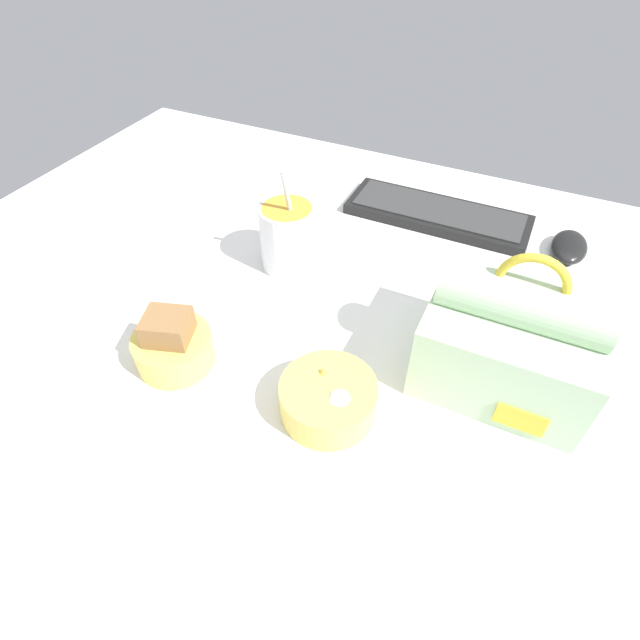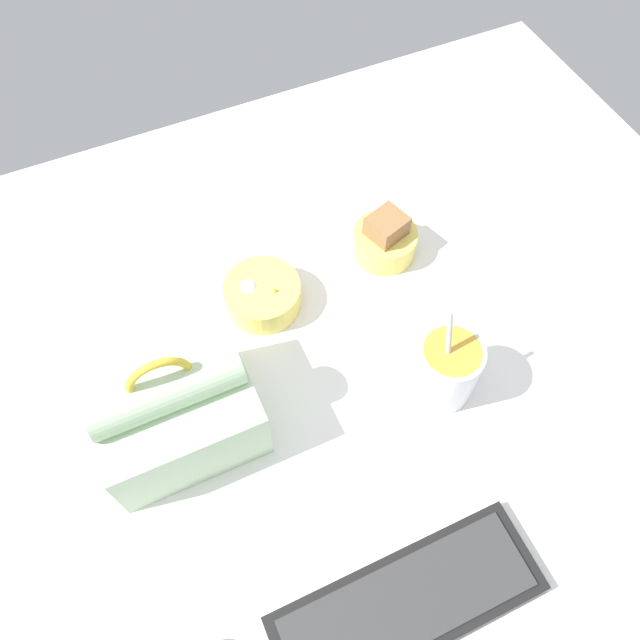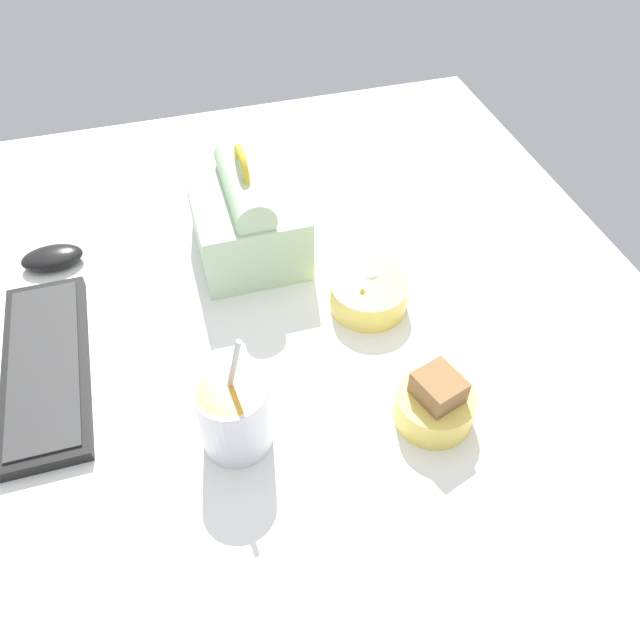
{
  "view_description": "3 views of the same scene",
  "coord_description": "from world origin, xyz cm",
  "px_view_note": "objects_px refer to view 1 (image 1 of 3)",
  "views": [
    {
      "loc": [
        20.75,
        -43.55,
        52.04
      ],
      "look_at": [
        1.14,
        -2.08,
        7.0
      ],
      "focal_mm": 28.0,
      "sensor_mm": 36.0,
      "label": 1
    },
    {
      "loc": [
        20.01,
        39.59,
        82.27
      ],
      "look_at": [
        1.14,
        -2.08,
        7.0
      ],
      "focal_mm": 35.0,
      "sensor_mm": 36.0,
      "label": 2
    },
    {
      "loc": [
        -54.14,
        14.02,
        69.77
      ],
      "look_at": [
        1.14,
        -2.08,
        7.0
      ],
      "focal_mm": 35.0,
      "sensor_mm": 36.0,
      "label": 3
    }
  ],
  "objects_px": {
    "bento_bowl_sandwich": "(173,345)",
    "bento_bowl_snacks": "(328,398)",
    "lunch_bag": "(511,339)",
    "computer_mouse": "(569,247)",
    "keyboard": "(438,214)",
    "soup_cup": "(288,236)"
  },
  "relations": [
    {
      "from": "soup_cup",
      "to": "bento_bowl_sandwich",
      "type": "bearing_deg",
      "value": -98.68
    },
    {
      "from": "lunch_bag",
      "to": "soup_cup",
      "type": "xyz_separation_m",
      "value": [
        -0.35,
        0.09,
        -0.01
      ]
    },
    {
      "from": "soup_cup",
      "to": "computer_mouse",
      "type": "bearing_deg",
      "value": 28.77
    },
    {
      "from": "computer_mouse",
      "to": "lunch_bag",
      "type": "bearing_deg",
      "value": -99.72
    },
    {
      "from": "lunch_bag",
      "to": "keyboard",
      "type": "bearing_deg",
      "value": 117.97
    },
    {
      "from": "lunch_bag",
      "to": "computer_mouse",
      "type": "relative_size",
      "value": 2.09
    },
    {
      "from": "soup_cup",
      "to": "bento_bowl_snacks",
      "type": "xyz_separation_m",
      "value": [
        0.18,
        -0.23,
        -0.03
      ]
    },
    {
      "from": "bento_bowl_sandwich",
      "to": "soup_cup",
      "type": "bearing_deg",
      "value": 81.32
    },
    {
      "from": "bento_bowl_sandwich",
      "to": "computer_mouse",
      "type": "relative_size",
      "value": 1.06
    },
    {
      "from": "keyboard",
      "to": "bento_bowl_snacks",
      "type": "distance_m",
      "value": 0.46
    },
    {
      "from": "lunch_bag",
      "to": "computer_mouse",
      "type": "xyz_separation_m",
      "value": [
        0.05,
        0.31,
        -0.05
      ]
    },
    {
      "from": "soup_cup",
      "to": "bento_bowl_snacks",
      "type": "distance_m",
      "value": 0.29
    },
    {
      "from": "soup_cup",
      "to": "bento_bowl_sandwich",
      "type": "height_order",
      "value": "soup_cup"
    },
    {
      "from": "keyboard",
      "to": "soup_cup",
      "type": "height_order",
      "value": "soup_cup"
    },
    {
      "from": "lunch_bag",
      "to": "bento_bowl_sandwich",
      "type": "bearing_deg",
      "value": -157.93
    },
    {
      "from": "computer_mouse",
      "to": "soup_cup",
      "type": "bearing_deg",
      "value": -151.23
    },
    {
      "from": "lunch_bag",
      "to": "bento_bowl_snacks",
      "type": "distance_m",
      "value": 0.23
    },
    {
      "from": "bento_bowl_sandwich",
      "to": "computer_mouse",
      "type": "xyz_separation_m",
      "value": [
        0.44,
        0.47,
        -0.02
      ]
    },
    {
      "from": "keyboard",
      "to": "bento_bowl_sandwich",
      "type": "xyz_separation_m",
      "value": [
        -0.22,
        -0.48,
        0.02
      ]
    },
    {
      "from": "bento_bowl_sandwich",
      "to": "bento_bowl_snacks",
      "type": "distance_m",
      "value": 0.21
    },
    {
      "from": "lunch_bag",
      "to": "bento_bowl_snacks",
      "type": "height_order",
      "value": "lunch_bag"
    },
    {
      "from": "lunch_bag",
      "to": "computer_mouse",
      "type": "height_order",
      "value": "lunch_bag"
    }
  ]
}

